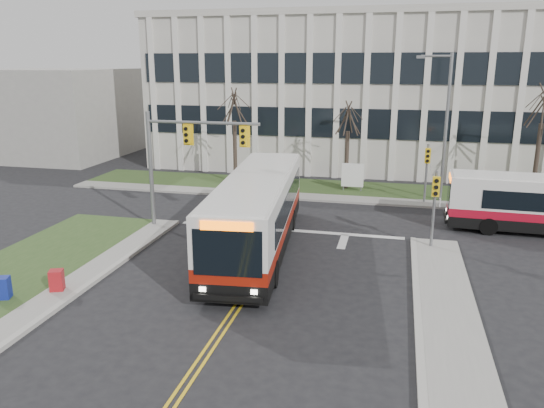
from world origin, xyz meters
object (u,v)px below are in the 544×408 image
Objects in this scene: streetlight at (444,120)px; newspaper_box_red at (57,282)px; bus_main at (257,215)px; newspaper_box_blue at (3,289)px; directory_sign at (353,176)px.

newspaper_box_red is (-15.16, -17.83, -4.72)m from streetlight.
bus_main reaches higher than newspaper_box_blue.
newspaper_box_blue is 1.87m from newspaper_box_red.
directory_sign reaches higher than newspaper_box_blue.
directory_sign is 0.15× the size of bus_main.
directory_sign is at bearing 69.35° from bus_main.
bus_main is 13.84× the size of newspaper_box_red.
directory_sign is (-5.53, 1.30, -4.02)m from streetlight.
newspaper_box_blue is (-16.70, -18.91, -4.72)m from streetlight.
newspaper_box_red is at bearing -130.36° from streetlight.
newspaper_box_blue is at bearing -118.93° from directory_sign.
newspaper_box_blue is at bearing -141.62° from bus_main.
newspaper_box_red is (-6.28, -6.53, -1.28)m from bus_main.
streetlight reaches higher than bus_main.
streetlight is at bearing 28.22° from newspaper_box_blue.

